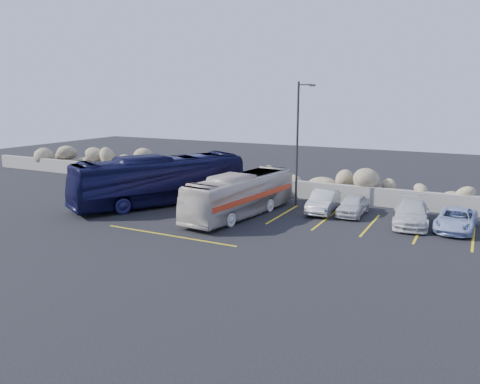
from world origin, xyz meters
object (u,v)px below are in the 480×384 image
at_px(car_a, 353,205).
at_px(car_c, 412,213).
at_px(lamppost, 298,141).
at_px(vintage_bus, 241,195).
at_px(tour_coach, 160,180).
at_px(car_d, 456,220).
at_px(car_b, 323,201).

bearing_deg(car_a, car_c, -10.99).
relative_size(lamppost, car_a, 2.24).
relative_size(vintage_bus, tour_coach, 0.79).
distance_m(lamppost, tour_coach, 9.43).
distance_m(vintage_bus, car_d, 12.05).
bearing_deg(car_d, car_b, 178.26).
height_order(vintage_bus, car_a, vintage_bus).
height_order(lamppost, vintage_bus, lamppost).
height_order(tour_coach, car_b, tour_coach).
relative_size(lamppost, tour_coach, 0.68).
bearing_deg(car_b, car_a, -0.73).
bearing_deg(tour_coach, car_b, 44.17).
bearing_deg(vintage_bus, tour_coach, -175.00).
bearing_deg(car_d, tour_coach, -169.77).
bearing_deg(tour_coach, vintage_bus, 26.43).
xyz_separation_m(tour_coach, car_a, (12.14, 3.03, -1.03)).
relative_size(lamppost, vintage_bus, 0.87).
bearing_deg(car_b, lamppost, 155.58).
bearing_deg(lamppost, car_b, -20.16).
relative_size(tour_coach, car_b, 2.91).
xyz_separation_m(lamppost, car_b, (2.05, -0.75, -3.63)).
height_order(tour_coach, car_d, tour_coach).
xyz_separation_m(lamppost, car_c, (7.34, -1.33, -3.63)).
distance_m(car_b, car_d, 7.61).
bearing_deg(vintage_bus, car_c, 22.02).
xyz_separation_m(tour_coach, car_b, (10.32, 2.91, -0.97)).
relative_size(car_a, car_d, 0.86).
relative_size(car_a, car_b, 0.89).
xyz_separation_m(car_b, car_d, (7.58, -0.62, -0.08)).
relative_size(tour_coach, car_a, 3.28).
relative_size(lamppost, car_b, 1.98).
bearing_deg(car_b, car_c, -10.46).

